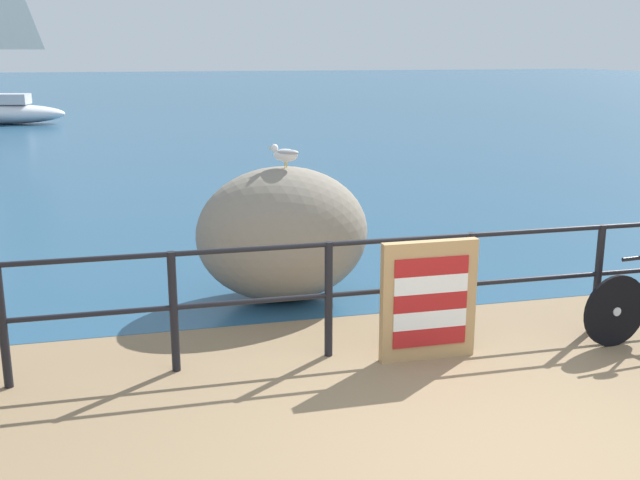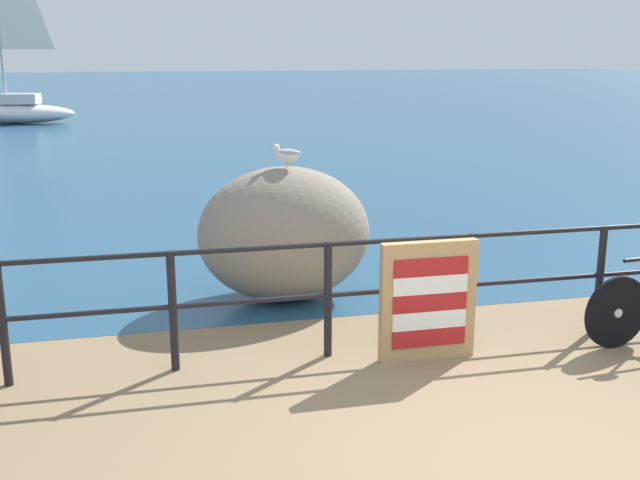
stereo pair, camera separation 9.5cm
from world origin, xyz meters
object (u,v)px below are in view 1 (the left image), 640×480
Objects in this scene: folded_deckchair_stack at (429,300)px; sailboat at (3,104)px; breakwater_boulder_main at (283,234)px; seagull at (285,154)px.

folded_deckchair_stack is 24.44m from sailboat.
sailboat reaches higher than breakwater_boulder_main.
folded_deckchair_stack is 0.17× the size of sailboat.
breakwater_boulder_main is (-0.88, 1.87, 0.19)m from folded_deckchair_stack.
breakwater_boulder_main is at bearing 115.35° from folded_deckchair_stack.
seagull is (0.03, -0.05, 0.85)m from breakwater_boulder_main.
folded_deckchair_stack is at bearing -64.65° from breakwater_boulder_main.
folded_deckchair_stack is at bearing 147.48° from seagull.
sailboat reaches higher than seagull.
breakwater_boulder_main is 22.40m from sailboat.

